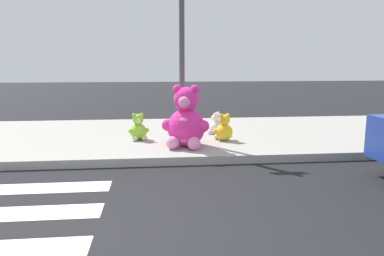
{
  "coord_description": "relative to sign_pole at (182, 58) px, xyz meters",
  "views": [
    {
      "loc": [
        0.41,
        -3.19,
        1.77
      ],
      "look_at": [
        1.12,
        3.6,
        0.55
      ],
      "focal_mm": 34.85,
      "sensor_mm": 36.0,
      "label": 1
    }
  ],
  "objects": [
    {
      "name": "plush_white",
      "position": [
        0.81,
        0.6,
        -1.5
      ],
      "size": [
        0.36,
        0.35,
        0.51
      ],
      "color": "white",
      "rests_on": "sidewalk"
    },
    {
      "name": "sign_pole",
      "position": [
        0.0,
        0.0,
        0.0
      ],
      "size": [
        0.56,
        0.11,
        3.2
      ],
      "color": "#4C4C51",
      "rests_on": "sidewalk"
    },
    {
      "name": "plush_yellow",
      "position": [
        0.86,
        -0.09,
        -1.47
      ],
      "size": [
        0.42,
        0.4,
        0.57
      ],
      "color": "yellow",
      "rests_on": "sidewalk"
    },
    {
      "name": "sidewalk",
      "position": [
        -1.0,
        0.8,
        -1.77
      ],
      "size": [
        28.0,
        4.4,
        0.15
      ],
      "primitive_type": "cube",
      "color": "#9E9B93",
      "rests_on": "ground_plane"
    },
    {
      "name": "plush_pink_large",
      "position": [
        0.02,
        -0.58,
        -1.22
      ],
      "size": [
        0.9,
        0.84,
        1.19
      ],
      "color": "#F22D93",
      "rests_on": "sidewalk"
    },
    {
      "name": "plush_lime",
      "position": [
        -0.91,
        0.15,
        -1.47
      ],
      "size": [
        0.43,
        0.4,
        0.57
      ],
      "color": "#8CD133",
      "rests_on": "sidewalk"
    }
  ]
}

